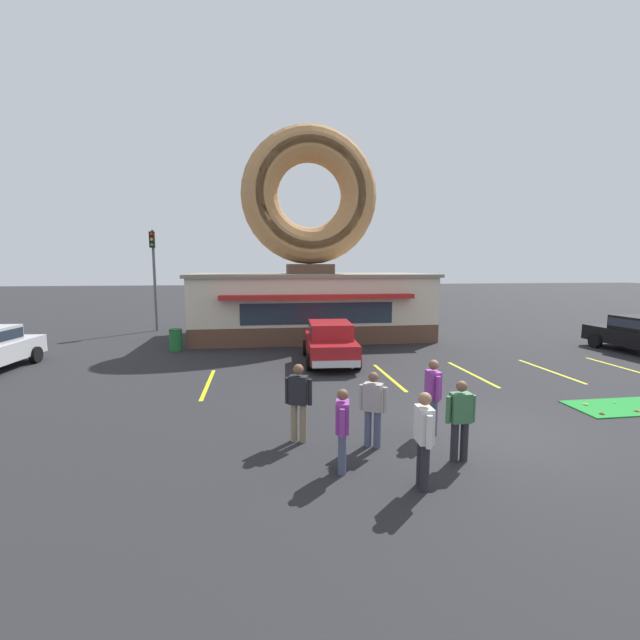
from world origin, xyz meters
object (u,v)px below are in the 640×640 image
object	(u,v)px
pedestrian_leather_jacket_man	(433,393)
car_red	(330,340)
golf_ball	(615,402)
pedestrian_hooded_kid	(299,399)
car_black	(640,333)
pedestrian_blue_sweater_man	(342,427)
trash_bin	(176,340)
pedestrian_crossing_woman	(424,436)
traffic_light_pole	(154,267)
pedestrian_clipboard_woman	(460,417)
pedestrian_beanie_man	(373,406)

from	to	relation	value
pedestrian_leather_jacket_man	car_red	bearing A→B (deg)	98.18
golf_ball	pedestrian_hooded_kid	size ratio (longest dim) A/B	0.02
golf_ball	car_black	world-z (taller)	car_black
pedestrian_blue_sweater_man	trash_bin	bearing A→B (deg)	112.88
car_black	pedestrian_leather_jacket_man	size ratio (longest dim) A/B	2.73
pedestrian_crossing_woman	trash_bin	xyz separation A→B (m)	(-6.37, 12.97, -0.43)
car_black	pedestrian_leather_jacket_man	bearing A→B (deg)	-149.84
car_red	pedestrian_blue_sweater_man	world-z (taller)	car_red
car_black	pedestrian_crossing_woman	size ratio (longest dim) A/B	2.76
car_red	traffic_light_pole	distance (m)	13.22
pedestrian_hooded_kid	pedestrian_leather_jacket_man	bearing A→B (deg)	0.04
pedestrian_blue_sweater_man	traffic_light_pole	size ratio (longest dim) A/B	0.27
golf_ball	pedestrian_blue_sweater_man	world-z (taller)	pedestrian_blue_sweater_man
pedestrian_blue_sweater_man	pedestrian_clipboard_woman	world-z (taller)	pedestrian_clipboard_woman
car_red	trash_bin	xyz separation A→B (m)	(-6.41, 3.25, -0.37)
pedestrian_hooded_kid	pedestrian_clipboard_woman	size ratio (longest dim) A/B	1.07
pedestrian_clipboard_woman	pedestrian_beanie_man	bearing A→B (deg)	149.38
car_red	pedestrian_beanie_man	size ratio (longest dim) A/B	2.92
pedestrian_beanie_man	car_black	bearing A→B (deg)	28.99
pedestrian_beanie_man	pedestrian_crossing_woman	xyz separation A→B (m)	(0.40, -1.76, 0.05)
car_black	traffic_light_pole	size ratio (longest dim) A/B	0.80
car_black	pedestrian_clipboard_woman	size ratio (longest dim) A/B	2.91
pedestrian_beanie_man	pedestrian_hooded_kid	bearing A→B (deg)	161.72
pedestrian_beanie_man	traffic_light_pole	distance (m)	19.58
pedestrian_clipboard_woman	golf_ball	bearing A→B (deg)	24.20
pedestrian_leather_jacket_man	pedestrian_clipboard_woman	distance (m)	1.38
trash_bin	golf_ball	bearing A→B (deg)	-35.55
pedestrian_clipboard_woman	pedestrian_beanie_man	world-z (taller)	pedestrian_beanie_man
pedestrian_leather_jacket_man	golf_ball	bearing A→B (deg)	12.06
car_black	pedestrian_blue_sweater_man	distance (m)	17.23
pedestrian_leather_jacket_man	pedestrian_clipboard_woman	world-z (taller)	pedestrian_leather_jacket_man
pedestrian_leather_jacket_man	pedestrian_crossing_woman	world-z (taller)	pedestrian_leather_jacket_man
pedestrian_beanie_man	traffic_light_pole	world-z (taller)	traffic_light_pole
golf_ball	trash_bin	distance (m)	16.31
pedestrian_clipboard_woman	car_red	bearing A→B (deg)	96.77
pedestrian_leather_jacket_man	pedestrian_crossing_woman	xyz separation A→B (m)	(-1.11, -2.25, -0.01)
golf_ball	pedestrian_blue_sweater_man	size ratio (longest dim) A/B	0.03
car_red	pedestrian_hooded_kid	size ratio (longest dim) A/B	2.74
pedestrian_hooded_kid	pedestrian_crossing_woman	xyz separation A→B (m)	(1.89, -2.25, -0.01)
car_black	trash_bin	world-z (taller)	car_black
car_black	pedestrian_clipboard_woman	xyz separation A→B (m)	(-12.53, -8.64, 0.00)
pedestrian_clipboard_woman	pedestrian_beanie_man	distance (m)	1.72
car_red	pedestrian_crossing_woman	xyz separation A→B (m)	(-0.04, -9.72, 0.06)
pedestrian_hooded_kid	golf_ball	bearing A→B (deg)	8.02
pedestrian_crossing_woman	traffic_light_pole	distance (m)	21.32
pedestrian_hooded_kid	trash_bin	bearing A→B (deg)	112.68
golf_ball	pedestrian_crossing_woman	size ratio (longest dim) A/B	0.03
car_black	pedestrian_beanie_man	distance (m)	16.02
pedestrian_blue_sweater_man	car_red	bearing A→B (deg)	81.91
car_black	trash_bin	xyz separation A→B (m)	(-19.99, 3.45, -0.37)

